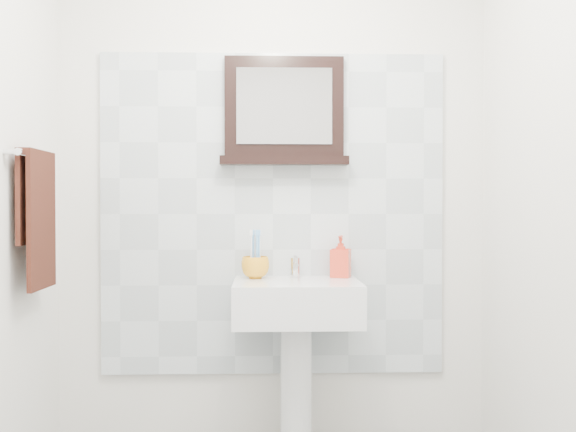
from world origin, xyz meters
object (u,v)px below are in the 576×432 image
object	(u,v)px
pedestal_sink	(297,322)
framed_mirror	(284,114)
soap_dispenser	(341,256)
toothbrush_cup	(255,267)
hand_towel	(37,208)

from	to	relation	value
pedestal_sink	framed_mirror	world-z (taller)	framed_mirror
pedestal_sink	soap_dispenser	world-z (taller)	soap_dispenser
soap_dispenser	toothbrush_cup	bearing A→B (deg)	-158.82
hand_towel	framed_mirror	bearing A→B (deg)	23.15
pedestal_sink	toothbrush_cup	world-z (taller)	pedestal_sink
pedestal_sink	framed_mirror	xyz separation A→B (m)	(-0.05, 0.19, 0.94)
pedestal_sink	framed_mirror	distance (m)	0.96
framed_mirror	hand_towel	bearing A→B (deg)	-156.85
framed_mirror	hand_towel	xyz separation A→B (m)	(-0.99, -0.42, -0.43)
pedestal_sink	hand_towel	size ratio (longest dim) A/B	1.75
toothbrush_cup	framed_mirror	world-z (taller)	framed_mirror
toothbrush_cup	soap_dispenser	bearing A→B (deg)	5.18
framed_mirror	toothbrush_cup	bearing A→B (deg)	-146.40
framed_mirror	hand_towel	distance (m)	1.16
toothbrush_cup	framed_mirror	distance (m)	0.72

